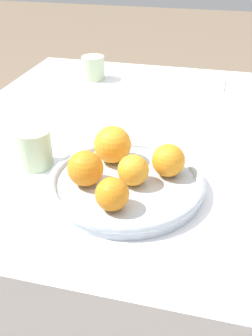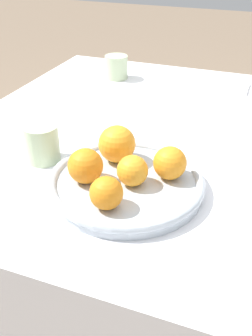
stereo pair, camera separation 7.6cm
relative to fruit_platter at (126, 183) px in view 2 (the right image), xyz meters
The scene contains 11 objects.
ground_plane 0.81m from the fruit_platter, 63.17° to the left, with size 12.00×12.00×0.00m, color #7A6651.
table 0.49m from the fruit_platter, 63.17° to the left, with size 1.33×1.08×0.73m.
fruit_platter is the anchor object (origin of this frame).
orange_0 0.09m from the fruit_platter, 124.53° to the left, with size 0.08×0.08×0.08m.
orange_1 0.04m from the fruit_platter, 24.18° to the right, with size 0.06×0.06×0.06m.
orange_2 0.09m from the fruit_platter, 157.79° to the right, with size 0.07×0.07×0.07m.
orange_3 0.10m from the fruit_platter, 28.44° to the left, with size 0.07×0.07×0.07m.
orange_4 0.10m from the fruit_platter, 91.19° to the right, with size 0.06×0.06×0.06m.
cup_0 0.67m from the fruit_platter, 113.65° to the left, with size 0.08×0.08×0.08m.
cup_2 0.22m from the fruit_platter, 168.80° to the left, with size 0.08×0.08×0.08m.
napkin 0.66m from the fruit_platter, 81.68° to the left, with size 0.15×0.11×0.01m.
Camera 2 is at (0.09, -0.88, 1.18)m, focal length 42.00 mm.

